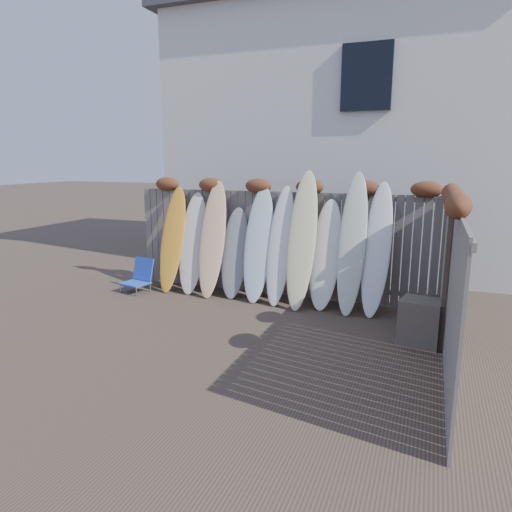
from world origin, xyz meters
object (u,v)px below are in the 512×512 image
(beach_chair, at_px, (139,276))
(surfboard_0, at_px, (173,239))
(lattice_panel, at_px, (453,272))
(wooden_crate, at_px, (421,322))

(beach_chair, xyz_separation_m, surfboard_0, (0.58, 0.36, 0.73))
(beach_chair, relative_size, lattice_panel, 0.33)
(beach_chair, distance_m, surfboard_0, 1.00)
(beach_chair, distance_m, wooden_crate, 5.40)
(wooden_crate, relative_size, lattice_panel, 0.33)
(surfboard_0, bearing_deg, lattice_panel, -6.74)
(wooden_crate, distance_m, surfboard_0, 4.96)
(beach_chair, height_order, lattice_panel, lattice_panel)
(surfboard_0, bearing_deg, wooden_crate, -12.66)
(wooden_crate, bearing_deg, lattice_panel, 49.95)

